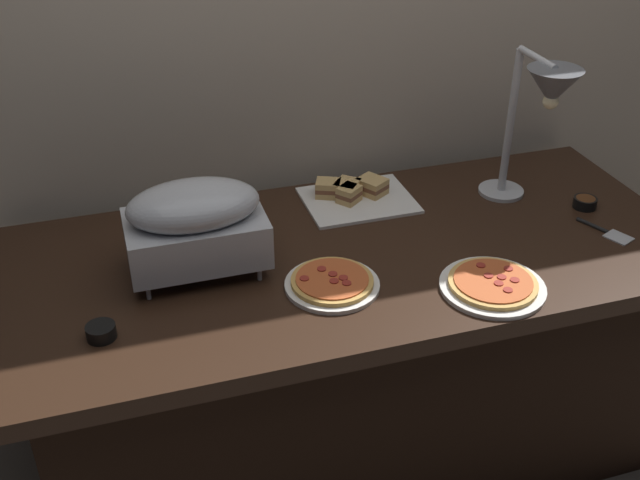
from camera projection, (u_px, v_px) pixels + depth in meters
ground_plane at (350, 445)px, 2.51m from camera, size 8.00×8.00×0.00m
back_wall at (304, 40)px, 2.29m from camera, size 4.40×0.04×2.40m
buffet_table at (353, 354)px, 2.31m from camera, size 1.90×0.84×0.76m
chafing_dish at (195, 223)px, 1.95m from camera, size 0.36×0.22×0.26m
heat_lamp at (543, 100)px, 2.09m from camera, size 0.15×0.32×0.47m
pizza_plate_front at (332, 283)px, 1.95m from camera, size 0.24×0.24×0.03m
pizza_plate_center at (493, 285)px, 1.95m from camera, size 0.27×0.27×0.03m
sandwich_platter at (354, 194)px, 2.35m from camera, size 0.33×0.26×0.06m
sauce_cup_near at (101, 331)px, 1.78m from camera, size 0.07×0.07×0.03m
sauce_cup_far at (585, 202)px, 2.31m from camera, size 0.07×0.07×0.03m
serving_spatula at (606, 232)px, 2.19m from camera, size 0.10×0.17×0.01m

